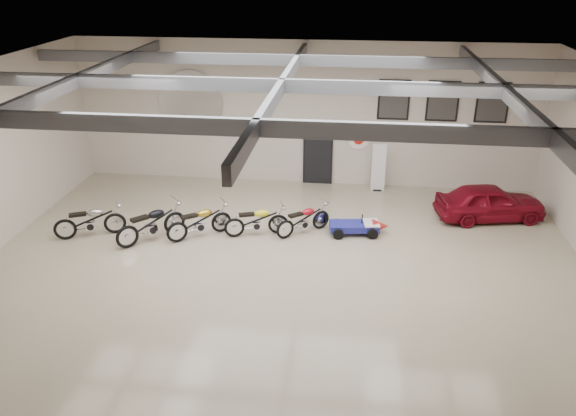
# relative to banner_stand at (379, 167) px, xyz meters

# --- Properties ---
(floor) EXTENTS (16.00, 12.00, 0.01)m
(floor) POSITION_rel_banner_stand_xyz_m (-2.63, -5.50, -0.87)
(floor) COLOR tan
(floor) RESTS_ON ground
(ceiling) EXTENTS (16.00, 12.00, 0.01)m
(ceiling) POSITION_rel_banner_stand_xyz_m (-2.63, -5.50, 4.13)
(ceiling) COLOR slate
(ceiling) RESTS_ON back_wall
(back_wall) EXTENTS (16.00, 0.02, 5.00)m
(back_wall) POSITION_rel_banner_stand_xyz_m (-2.63, 0.50, 1.63)
(back_wall) COLOR beige
(back_wall) RESTS_ON floor
(ceiling_beams) EXTENTS (15.80, 11.80, 0.32)m
(ceiling_beams) POSITION_rel_banner_stand_xyz_m (-2.63, -5.50, 3.88)
(ceiling_beams) COLOR #5B5C63
(ceiling_beams) RESTS_ON ceiling
(door) EXTENTS (0.92, 0.08, 2.10)m
(door) POSITION_rel_banner_stand_xyz_m (-2.13, 0.45, 0.18)
(door) COLOR black
(door) RESTS_ON back_wall
(logo_plaque) EXTENTS (2.30, 0.06, 1.16)m
(logo_plaque) POSITION_rel_banner_stand_xyz_m (-6.63, 0.45, 1.93)
(logo_plaque) COLOR silver
(logo_plaque) RESTS_ON back_wall
(poster_left) EXTENTS (1.05, 0.08, 1.35)m
(poster_left) POSITION_rel_banner_stand_xyz_m (0.37, 0.46, 2.23)
(poster_left) COLOR black
(poster_left) RESTS_ON back_wall
(poster_mid) EXTENTS (1.05, 0.08, 1.35)m
(poster_mid) POSITION_rel_banner_stand_xyz_m (1.97, 0.46, 2.23)
(poster_mid) COLOR black
(poster_mid) RESTS_ON back_wall
(poster_right) EXTENTS (1.05, 0.08, 1.35)m
(poster_right) POSITION_rel_banner_stand_xyz_m (3.57, 0.46, 2.23)
(poster_right) COLOR black
(poster_right) RESTS_ON back_wall
(oil_sign) EXTENTS (0.72, 0.10, 0.72)m
(oil_sign) POSITION_rel_banner_stand_xyz_m (-0.73, 0.45, 0.83)
(oil_sign) COLOR white
(oil_sign) RESTS_ON back_wall
(banner_stand) EXTENTS (0.48, 0.21, 1.75)m
(banner_stand) POSITION_rel_banner_stand_xyz_m (0.00, 0.00, 0.00)
(banner_stand) COLOR white
(banner_stand) RESTS_ON floor
(motorcycle_silver) EXTENTS (2.05, 1.37, 1.03)m
(motorcycle_silver) POSITION_rel_banner_stand_xyz_m (-8.39, -4.55, -0.36)
(motorcycle_silver) COLOR silver
(motorcycle_silver) RESTS_ON floor
(motorcycle_black) EXTENTS (1.93, 1.94, 1.09)m
(motorcycle_black) POSITION_rel_banner_stand_xyz_m (-6.54, -4.59, -0.33)
(motorcycle_black) COLOR silver
(motorcycle_black) RESTS_ON floor
(motorcycle_gold) EXTENTS (1.92, 1.63, 1.01)m
(motorcycle_gold) POSITION_rel_banner_stand_xyz_m (-5.23, -4.21, -0.37)
(motorcycle_gold) COLOR silver
(motorcycle_gold) RESTS_ON floor
(motorcycle_yellow) EXTENTS (1.93, 1.10, 0.96)m
(motorcycle_yellow) POSITION_rel_banner_stand_xyz_m (-3.61, -3.91, -0.39)
(motorcycle_yellow) COLOR silver
(motorcycle_yellow) RESTS_ON floor
(motorcycle_red) EXTENTS (1.74, 1.54, 0.93)m
(motorcycle_red) POSITION_rel_banner_stand_xyz_m (-2.26, -3.63, -0.41)
(motorcycle_red) COLOR silver
(motorcycle_red) RESTS_ON floor
(go_kart) EXTENTS (1.86, 1.02, 0.64)m
(go_kart) POSITION_rel_banner_stand_xyz_m (-0.62, -3.46, -0.55)
(go_kart) COLOR navy
(go_kart) RESTS_ON floor
(vintage_car) EXTENTS (1.96, 3.50, 1.13)m
(vintage_car) POSITION_rel_banner_stand_xyz_m (3.37, -1.94, -0.31)
(vintage_car) COLOR maroon
(vintage_car) RESTS_ON floor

